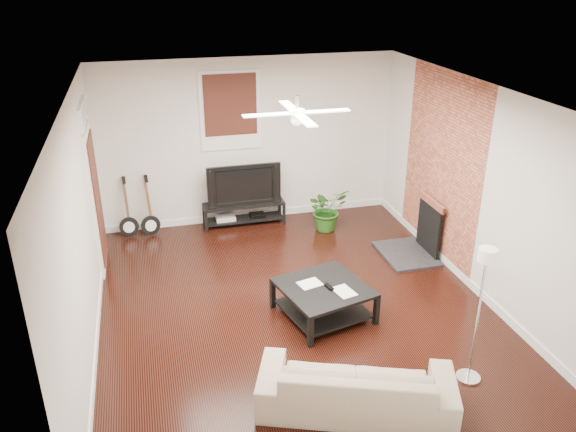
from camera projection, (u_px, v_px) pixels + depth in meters
name	position (u px, v px, depth m)	size (l,w,h in m)	color
room	(296.00, 210.00, 6.97)	(5.01, 6.01, 2.81)	black
brick_accent	(441.00, 167.00, 8.43)	(0.02, 2.20, 2.80)	#974D30
fireplace	(417.00, 227.00, 8.75)	(0.80, 1.10, 0.92)	black
window_back	(230.00, 111.00, 9.31)	(1.00, 0.06, 1.30)	black
door_left	(94.00, 186.00, 8.15)	(0.08, 1.00, 2.50)	white
tv_stand	(244.00, 213.00, 9.88)	(1.39, 0.37, 0.39)	black
tv	(243.00, 183.00, 9.68)	(1.24, 0.16, 0.72)	black
coffee_table	(323.00, 301.00, 7.30)	(1.02, 1.02, 0.43)	black
sofa	(356.00, 384.00, 5.75)	(1.96, 0.77, 0.57)	tan
floor_lamp	(478.00, 317.00, 5.94)	(0.26, 0.26, 1.60)	silver
potted_plant	(327.00, 209.00, 9.61)	(0.66, 0.58, 0.74)	#265B1A
guitar_left	(127.00, 208.00, 9.29)	(0.31, 0.22, 1.02)	black
guitar_right	(149.00, 207.00, 9.34)	(0.31, 0.22, 1.02)	black
ceiling_fan	(297.00, 113.00, 6.49)	(1.24, 1.24, 0.32)	white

